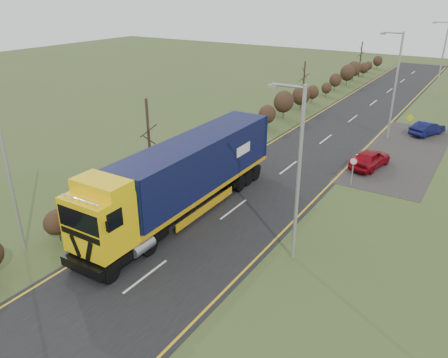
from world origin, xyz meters
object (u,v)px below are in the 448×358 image
Objects in this scene: lorry at (185,174)px; car_red_hatchback at (370,159)px; streetlight_near at (297,169)px; speed_sign at (353,166)px; car_blue_sedan at (428,128)px.

car_red_hatchback is at bearing 60.21° from lorry.
streetlight_near reaches higher than speed_sign.
speed_sign is (7.17, 9.18, -1.10)m from lorry.
car_red_hatchback is 4.06m from speed_sign.
car_red_hatchback reaches higher than car_blue_sedan.
speed_sign reaches higher than car_blue_sedan.
car_blue_sedan is (9.61, 24.07, -1.91)m from lorry.
car_red_hatchback is (7.32, 13.17, -1.82)m from lorry.
speed_sign is at bearing 98.33° from car_red_hatchback.
streetlight_near is (7.27, -0.95, 2.22)m from lorry.
lorry is 7.68× the size of speed_sign.
speed_sign is at bearing 105.06° from car_blue_sedan.
lorry is 15.18m from car_red_hatchback.
streetlight_near reaches higher than car_red_hatchback.
lorry is at bearing 92.60° from car_blue_sedan.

